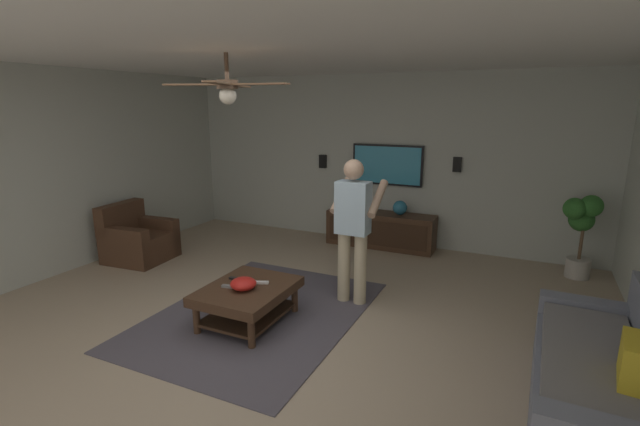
# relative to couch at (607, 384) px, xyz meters

# --- Properties ---
(ground_plane) EXTENTS (8.82, 8.82, 0.00)m
(ground_plane) POSITION_rel_couch_xyz_m (-0.10, 2.85, -0.32)
(ground_plane) COLOR tan
(wall_back_tv) EXTENTS (0.10, 6.91, 2.69)m
(wall_back_tv) POSITION_rel_couch_xyz_m (3.63, 2.85, 1.02)
(wall_back_tv) COLOR #B2B7AD
(wall_back_tv) RESTS_ON ground
(wall_side_far) EXTENTS (7.55, 0.10, 2.69)m
(wall_side_far) POSITION_rel_couch_xyz_m (-0.10, 6.25, 1.02)
(wall_side_far) COLOR #B2B7AD
(wall_side_far) RESTS_ON ground
(ceiling_slab) EXTENTS (7.55, 6.91, 0.10)m
(ceiling_slab) POSITION_rel_couch_xyz_m (-0.10, 2.85, 2.42)
(ceiling_slab) COLOR white
(area_rug) EXTENTS (2.71, 2.01, 0.01)m
(area_rug) POSITION_rel_couch_xyz_m (0.42, 3.13, -0.31)
(area_rug) COLOR #514C56
(area_rug) RESTS_ON ground
(couch) EXTENTS (1.92, 0.91, 0.87)m
(couch) POSITION_rel_couch_xyz_m (0.00, 0.00, 0.00)
(couch) COLOR slate
(couch) RESTS_ON ground
(armchair) EXTENTS (0.86, 0.87, 0.82)m
(armchair) POSITION_rel_couch_xyz_m (1.19, 5.69, -0.04)
(armchair) COLOR #472D1E
(armchair) RESTS_ON ground
(coffee_table) EXTENTS (1.00, 0.80, 0.40)m
(coffee_table) POSITION_rel_couch_xyz_m (0.22, 3.13, -0.02)
(coffee_table) COLOR #422B1C
(coffee_table) RESTS_ON ground
(media_console) EXTENTS (0.45, 1.70, 0.55)m
(media_console) POSITION_rel_couch_xyz_m (3.29, 2.69, -0.04)
(media_console) COLOR #422B1C
(media_console) RESTS_ON ground
(tv) EXTENTS (0.05, 1.14, 0.64)m
(tv) POSITION_rel_couch_xyz_m (3.53, 2.69, 0.96)
(tv) COLOR black
(person_standing) EXTENTS (0.53, 0.54, 1.64)m
(person_standing) POSITION_rel_couch_xyz_m (1.17, 2.35, 0.61)
(person_standing) COLOR #C6B793
(person_standing) RESTS_ON ground
(potted_plant_tall) EXTENTS (0.44, 0.46, 1.10)m
(potted_plant_tall) POSITION_rel_couch_xyz_m (3.13, -0.03, 0.37)
(potted_plant_tall) COLOR #B7B2A8
(potted_plant_tall) RESTS_ON ground
(bowl) EXTENTS (0.26, 0.26, 0.12)m
(bowl) POSITION_rel_couch_xyz_m (0.15, 3.12, 0.14)
(bowl) COLOR red
(bowl) RESTS_ON coffee_table
(remote_white) EXTENTS (0.10, 0.16, 0.02)m
(remote_white) POSITION_rel_couch_xyz_m (0.35, 3.04, 0.09)
(remote_white) COLOR white
(remote_white) RESTS_ON coffee_table
(remote_black) EXTENTS (0.06, 0.15, 0.02)m
(remote_black) POSITION_rel_couch_xyz_m (0.31, 3.34, 0.09)
(remote_black) COLOR black
(remote_black) RESTS_ON coffee_table
(remote_grey) EXTENTS (0.07, 0.16, 0.02)m
(remote_grey) POSITION_rel_couch_xyz_m (0.12, 3.28, 0.09)
(remote_grey) COLOR slate
(remote_grey) RESTS_ON coffee_table
(vase_round) EXTENTS (0.22, 0.22, 0.22)m
(vase_round) POSITION_rel_couch_xyz_m (3.30, 2.40, 0.34)
(vase_round) COLOR teal
(vase_round) RESTS_ON media_console
(wall_speaker_left) EXTENTS (0.06, 0.12, 0.22)m
(wall_speaker_left) POSITION_rel_couch_xyz_m (3.55, 1.62, 1.02)
(wall_speaker_left) COLOR black
(wall_speaker_right) EXTENTS (0.06, 0.12, 0.22)m
(wall_speaker_right) POSITION_rel_couch_xyz_m (3.55, 3.82, 0.96)
(wall_speaker_right) COLOR black
(ceiling_fan) EXTENTS (1.16, 1.19, 0.46)m
(ceiling_fan) POSITION_rel_couch_xyz_m (0.17, 3.23, 2.04)
(ceiling_fan) COLOR #4C3828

